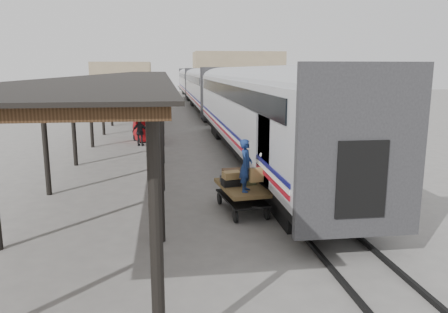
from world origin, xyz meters
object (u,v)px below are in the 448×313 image
luggage_tug (143,131)px  baggage_cart (242,192)px  pedestrian (140,132)px  porter (246,165)px

luggage_tug → baggage_cart: bearing=-96.2°
baggage_cart → luggage_tug: 15.10m
luggage_tug → pedestrian: 1.73m
porter → pedestrian: 14.13m
baggage_cart → porter: bearing=-97.4°
luggage_tug → porter: (3.77, -15.28, 1.03)m
baggage_cart → pedestrian: bearing=99.3°
luggage_tug → pedestrian: pedestrian is taller
pedestrian → porter: bearing=120.9°
baggage_cart → porter: size_ratio=1.59×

